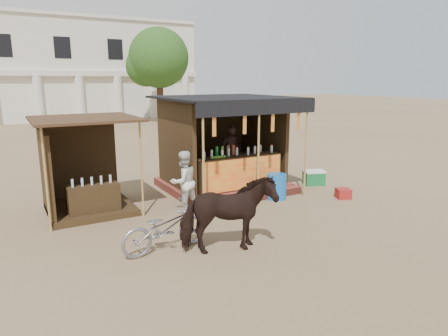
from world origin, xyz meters
TOP-DOWN VIEW (x-y plane):
  - ground at (0.00, 0.00)m, footprint 120.00×120.00m
  - main_stall at (1.02, 3.36)m, footprint 3.60×3.61m
  - secondary_stall at (-3.17, 3.24)m, footprint 2.40×2.40m
  - cow at (-1.19, -0.65)m, footprint 1.93×1.21m
  - motorbike at (-2.22, -0.01)m, footprint 1.82×0.76m
  - bystander at (-0.94, 2.00)m, footprint 0.86×0.73m
  - blue_barrel at (1.75, 1.73)m, footprint 0.65×0.65m
  - red_crate at (3.42, 0.84)m, footprint 0.48×0.48m
  - cooler at (3.71, 2.38)m, footprint 0.75×0.64m
  - background_building at (-2.00, 29.94)m, footprint 26.00×7.45m
  - tree at (5.81, 22.14)m, footprint 4.50×4.40m

SIDE VIEW (x-z plane):
  - ground at x=0.00m, z-range 0.00..0.00m
  - red_crate at x=3.42m, z-range 0.00..0.27m
  - cooler at x=3.71m, z-range 0.00..0.46m
  - blue_barrel at x=1.75m, z-range 0.00..0.71m
  - motorbike at x=-2.22m, z-range 0.00..0.93m
  - cow at x=-1.19m, z-range 0.00..1.51m
  - bystander at x=-0.94m, z-range 0.00..1.55m
  - secondary_stall at x=-3.17m, z-range -0.34..2.04m
  - main_stall at x=1.02m, z-range -0.37..2.41m
  - background_building at x=-2.00m, z-range -0.11..8.07m
  - tree at x=5.81m, z-range 1.13..8.13m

